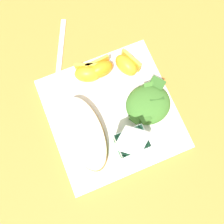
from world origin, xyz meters
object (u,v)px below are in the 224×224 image
object	(u,v)px
orange_wedge_front	(127,65)
orange_wedge_rear	(88,73)
orange_wedge_middle	(100,69)
white_plate	(112,114)
milk_carton	(131,142)
green_salad_pile	(148,104)
metal_fork	(60,59)
cheesy_pizza_bread	(85,133)

from	to	relation	value
orange_wedge_front	orange_wedge_rear	distance (m)	0.09
orange_wedge_middle	white_plate	bearing A→B (deg)	83.14
white_plate	milk_carton	xyz separation A→B (m)	(-0.01, 0.08, 0.07)
milk_carton	orange_wedge_front	bearing A→B (deg)	-111.29
green_salad_pile	orange_wedge_middle	world-z (taller)	green_salad_pile
green_salad_pile	metal_fork	distance (m)	0.24
white_plate	milk_carton	bearing A→B (deg)	95.39
milk_carton	orange_wedge_rear	distance (m)	0.19
white_plate	cheesy_pizza_bread	bearing A→B (deg)	17.86
milk_carton	orange_wedge_middle	size ratio (longest dim) A/B	1.75
green_salad_pile	orange_wedge_rear	distance (m)	0.15
orange_wedge_middle	orange_wedge_rear	world-z (taller)	same
cheesy_pizza_bread	orange_wedge_front	world-z (taller)	orange_wedge_front
white_plate	milk_carton	distance (m)	0.10
cheesy_pizza_bread	milk_carton	distance (m)	0.11
milk_carton	orange_wedge_front	size ratio (longest dim) A/B	1.59
orange_wedge_front	orange_wedge_middle	xyz separation A→B (m)	(0.06, -0.01, 0.00)
orange_wedge_rear	green_salad_pile	bearing A→B (deg)	129.35
white_plate	orange_wedge_front	size ratio (longest dim) A/B	4.04
cheesy_pizza_bread	orange_wedge_rear	size ratio (longest dim) A/B	2.47
white_plate	orange_wedge_rear	bearing A→B (deg)	-80.26
green_salad_pile	orange_wedge_middle	distance (m)	0.14
orange_wedge_front	metal_fork	size ratio (longest dim) A/B	0.39
orange_wedge_middle	orange_wedge_rear	xyz separation A→B (m)	(0.03, -0.00, 0.00)
cheesy_pizza_bread	orange_wedge_front	bearing A→B (deg)	-142.51
cheesy_pizza_bread	green_salad_pile	xyz separation A→B (m)	(-0.15, -0.01, 0.00)
orange_wedge_front	orange_wedge_middle	size ratio (longest dim) A/B	1.10
orange_wedge_middle	green_salad_pile	bearing A→B (deg)	119.62
green_salad_pile	milk_carton	bearing A→B (deg)	41.55
orange_wedge_front	orange_wedge_middle	world-z (taller)	same
metal_fork	cheesy_pizza_bread	bearing A→B (deg)	88.68
white_plate	metal_fork	world-z (taller)	white_plate
white_plate	milk_carton	world-z (taller)	milk_carton
cheesy_pizza_bread	orange_wedge_rear	world-z (taller)	orange_wedge_rear
white_plate	green_salad_pile	distance (m)	0.09
cheesy_pizza_bread	orange_wedge_middle	world-z (taller)	orange_wedge_middle
green_salad_pile	metal_fork	size ratio (longest dim) A/B	0.61
milk_carton	green_salad_pile	bearing A→B (deg)	-138.45
milk_carton	orange_wedge_middle	xyz separation A→B (m)	(-0.00, -0.18, -0.04)
white_plate	metal_fork	size ratio (longest dim) A/B	1.57
orange_wedge_rear	orange_wedge_front	bearing A→B (deg)	171.03
milk_carton	orange_wedge_front	world-z (taller)	milk_carton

